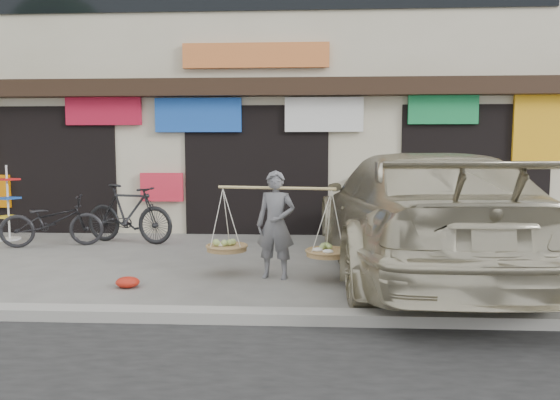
{
  "coord_description": "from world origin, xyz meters",
  "views": [
    {
      "loc": [
        1.02,
        -6.93,
        1.72
      ],
      "look_at": [
        0.63,
        0.9,
        0.98
      ],
      "focal_mm": 32.0,
      "sensor_mm": 36.0,
      "label": 1
    }
  ],
  "objects_px": {
    "street_vendor": "(276,230)",
    "bike_0": "(52,221)",
    "suv": "(414,213)",
    "bike_1": "(129,214)",
    "display_rack": "(8,210)"
  },
  "relations": [
    {
      "from": "street_vendor",
      "to": "bike_0",
      "type": "relative_size",
      "value": 1.09
    },
    {
      "from": "bike_0",
      "to": "suv",
      "type": "bearing_deg",
      "value": -121.77
    },
    {
      "from": "bike_0",
      "to": "suv",
      "type": "relative_size",
      "value": 0.3
    },
    {
      "from": "bike_1",
      "to": "suv",
      "type": "bearing_deg",
      "value": -97.79
    },
    {
      "from": "display_rack",
      "to": "bike_0",
      "type": "bearing_deg",
      "value": -27.31
    },
    {
      "from": "bike_0",
      "to": "suv",
      "type": "height_order",
      "value": "suv"
    },
    {
      "from": "street_vendor",
      "to": "bike_0",
      "type": "height_order",
      "value": "street_vendor"
    },
    {
      "from": "street_vendor",
      "to": "bike_0",
      "type": "distance_m",
      "value": 4.76
    },
    {
      "from": "suv",
      "to": "display_rack",
      "type": "xyz_separation_m",
      "value": [
        -7.42,
        2.29,
        -0.26
      ]
    },
    {
      "from": "display_rack",
      "to": "suv",
      "type": "bearing_deg",
      "value": -17.17
    },
    {
      "from": "bike_0",
      "to": "display_rack",
      "type": "bearing_deg",
      "value": 45.96
    },
    {
      "from": "street_vendor",
      "to": "suv",
      "type": "bearing_deg",
      "value": 24.69
    },
    {
      "from": "bike_0",
      "to": "bike_1",
      "type": "xyz_separation_m",
      "value": [
        1.28,
        0.42,
        0.09
      ]
    },
    {
      "from": "bike_0",
      "to": "display_rack",
      "type": "height_order",
      "value": "display_rack"
    },
    {
      "from": "street_vendor",
      "to": "display_rack",
      "type": "bearing_deg",
      "value": 164.75
    }
  ]
}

